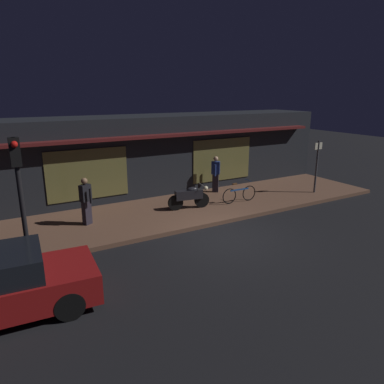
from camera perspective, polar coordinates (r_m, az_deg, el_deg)
ground_plane at (r=12.04m, az=5.47°, el=-7.09°), size 60.00×60.00×0.00m
sidewalk_slab at (r=14.40m, az=-1.39°, el=-2.82°), size 18.00×4.00×0.15m
storefront_building at (r=16.96m, az=-6.90°, el=5.92°), size 18.00×3.30×3.60m
motorcycle at (r=14.15m, az=-0.38°, el=-0.73°), size 1.69×0.60×0.97m
bicycle_parked at (r=15.14m, az=7.53°, el=-0.31°), size 1.66×0.42×0.91m
person_photographer at (r=12.91m, az=-16.54°, el=-1.25°), size 0.44×0.58×1.67m
person_bystander at (r=16.49m, az=3.77°, el=2.98°), size 0.45×0.53×1.67m
sign_post at (r=17.24m, az=19.24°, el=4.33°), size 0.44×0.09×2.40m
traffic_light_pole at (r=9.75m, az=-25.79°, el=1.26°), size 0.24×0.33×3.60m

